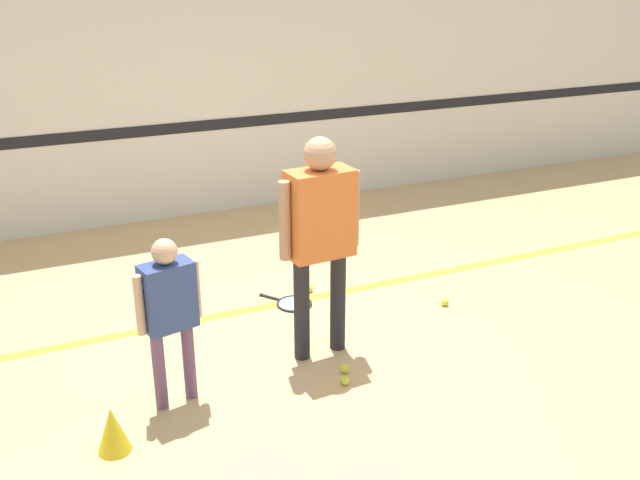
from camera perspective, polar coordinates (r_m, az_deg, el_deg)
The scene contains 11 objects.
ground_plane at distance 5.54m, azimuth -0.75°, elevation -8.34°, with size 16.00×16.00×0.00m, color tan.
wall_back at distance 8.05m, azimuth -10.42°, elevation 12.93°, with size 16.00×0.07×3.20m.
floor_stripe at distance 6.15m, azimuth -3.47°, elevation -5.15°, with size 14.40×0.10×0.01m.
person_instructor at distance 5.00m, azimuth 0.00°, elevation 1.20°, with size 0.63×0.29×1.66m.
person_student_left at distance 4.63m, azimuth -11.99°, elevation -5.08°, with size 0.44×0.25×1.17m.
racket_spare_on_floor at distance 6.14m, azimuth -2.20°, elevation -5.07°, with size 0.44×0.51×0.03m.
tennis_ball_near_instructor at distance 5.19m, azimuth 1.99°, elevation -10.24°, with size 0.07×0.07×0.07m, color #CCE038.
tennis_ball_by_spare_racket at distance 6.35m, azimuth -0.86°, elevation -3.89°, with size 0.07×0.07×0.07m, color #CCE038.
tennis_ball_stray_left at distance 6.20m, azimuth 9.97°, elevation -4.91°, with size 0.07×0.07×0.07m, color #CCE038.
tennis_ball_stray_right at distance 5.06m, azimuth 2.02°, elevation -11.16°, with size 0.07×0.07×0.07m, color #CCE038.
training_cone at distance 4.57m, azimuth -16.26°, elevation -14.38°, with size 0.20×0.20×0.30m.
Camera 1 is at (-1.88, -4.42, 2.77)m, focal length 40.00 mm.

